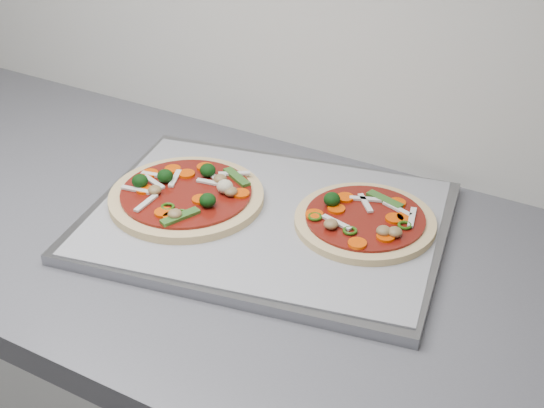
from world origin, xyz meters
The scene contains 4 objects.
baking_tray centered at (-0.49, 1.36, 0.91)m, with size 0.50×0.37×0.02m, color gray.
parchment centered at (-0.49, 1.36, 0.92)m, with size 0.48×0.35×0.00m, color #98989D.
pizza_left centered at (-0.61, 1.33, 0.93)m, with size 0.28×0.28×0.04m.
pizza_right centered at (-0.36, 1.40, 0.93)m, with size 0.22×0.22×0.03m.
Camera 1 is at (-0.04, 0.58, 1.50)m, focal length 50.00 mm.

